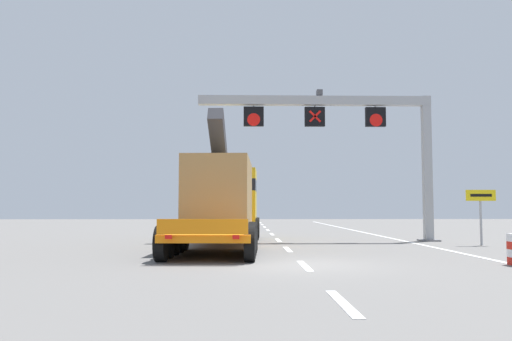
{
  "coord_description": "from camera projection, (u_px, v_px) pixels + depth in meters",
  "views": [
    {
      "loc": [
        -1.64,
        -15.1,
        1.67
      ],
      "look_at": [
        -1.08,
        8.64,
        3.34
      ],
      "focal_mm": 36.43,
      "sensor_mm": 36.0,
      "label": 1
    }
  ],
  "objects": [
    {
      "name": "ground",
      "position": [
        300.0,
        265.0,
        14.98
      ],
      "size": [
        112.0,
        112.0,
        0.0
      ],
      "primitive_type": "plane",
      "color": "slate"
    },
    {
      "name": "lane_markings",
      "position": [
        270.0,
        232.0,
        34.5
      ],
      "size": [
        0.2,
        53.73,
        0.01
      ],
      "color": "silver",
      "rests_on": "ground"
    },
    {
      "name": "edge_line_right",
      "position": [
        394.0,
        239.0,
        27.09
      ],
      "size": [
        0.2,
        63.0,
        0.01
      ],
      "primitive_type": "cube",
      "color": "silver",
      "rests_on": "ground"
    },
    {
      "name": "overhead_lane_gantry",
      "position": [
        347.0,
        124.0,
        25.67
      ],
      "size": [
        11.76,
        0.9,
        7.46
      ],
      "color": "#9EA0A5",
      "rests_on": "ground"
    },
    {
      "name": "heavy_haul_truck_orange",
      "position": [
        225.0,
        200.0,
        23.27
      ],
      "size": [
        3.58,
        14.15,
        5.3
      ],
      "color": "orange",
      "rests_on": "ground"
    },
    {
      "name": "exit_sign_yellow",
      "position": [
        481.0,
        204.0,
        22.56
      ],
      "size": [
        1.3,
        0.15,
        2.41
      ],
      "color": "#9EA0A5",
      "rests_on": "ground"
    }
  ]
}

